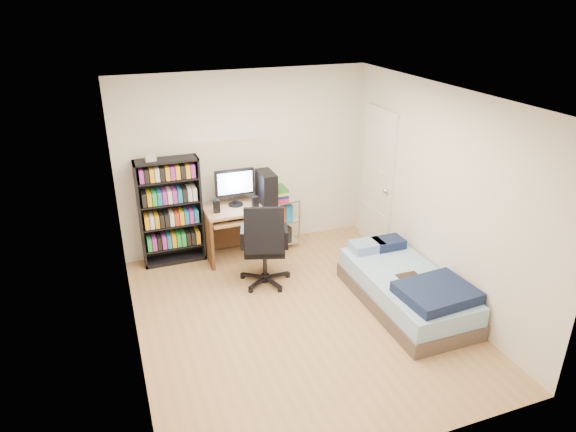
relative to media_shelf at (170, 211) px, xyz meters
name	(u,v)px	position (x,y,z in m)	size (l,w,h in m)	color
room	(298,217)	(1.10, -1.84, 0.50)	(3.58, 4.08, 2.58)	tan
media_shelf	(170,211)	(0.00, 0.00, 0.00)	(0.82, 0.27, 1.52)	black
computer_desk	(248,210)	(1.01, -0.15, -0.08)	(0.99, 0.57, 1.25)	tan
office_chair	(265,259)	(0.98, -1.01, -0.40)	(0.83, 0.83, 1.11)	black
wire_cart	(276,209)	(1.45, -0.10, -0.15)	(0.61, 0.47, 0.92)	silver
bed	(407,289)	(2.38, -2.07, -0.52)	(0.91, 1.82, 0.52)	brown
door	(378,179)	(2.82, -0.49, 0.25)	(0.12, 0.80, 2.00)	silver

